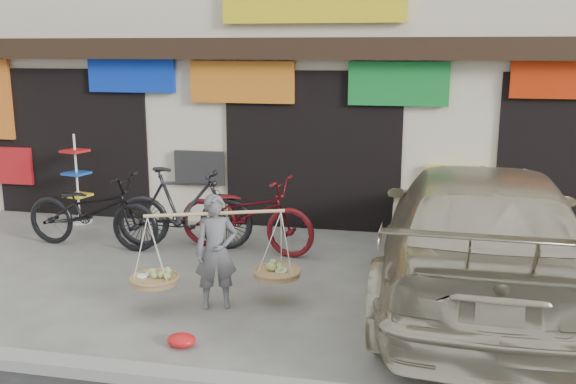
% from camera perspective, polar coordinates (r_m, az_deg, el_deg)
% --- Properties ---
extents(ground, '(70.00, 70.00, 0.00)m').
position_cam_1_polar(ground, '(7.95, -2.29, -9.97)').
color(ground, gray).
rests_on(ground, ground).
extents(kerb, '(70.00, 0.25, 0.12)m').
position_cam_1_polar(kerb, '(6.20, -7.04, -16.38)').
color(kerb, gray).
rests_on(kerb, ground).
extents(shophouse_block, '(14.00, 6.32, 7.00)m').
position_cam_1_polar(shophouse_block, '(13.65, 4.42, 14.28)').
color(shophouse_block, beige).
rests_on(shophouse_block, ground).
extents(street_vendor, '(1.92, 1.09, 1.39)m').
position_cam_1_polar(street_vendor, '(7.71, -6.39, -5.78)').
color(street_vendor, slate).
rests_on(street_vendor, ground).
extents(bike_0, '(2.30, 0.92, 1.18)m').
position_cam_1_polar(bike_0, '(10.42, -17.00, -1.58)').
color(bike_0, black).
rests_on(bike_0, ground).
extents(bike_1, '(2.20, 0.86, 1.29)m').
position_cam_1_polar(bike_1, '(10.02, -9.23, -1.44)').
color(bike_1, black).
rests_on(bike_1, ground).
extents(bike_2, '(2.35, 1.19, 1.18)m').
position_cam_1_polar(bike_2, '(9.80, -3.77, -1.94)').
color(bike_2, maroon).
rests_on(bike_2, ground).
extents(suv, '(2.49, 5.87, 1.69)m').
position_cam_1_polar(suv, '(8.21, 16.70, -3.52)').
color(suv, beige).
rests_on(suv, ground).
extents(display_rack, '(0.46, 0.46, 1.60)m').
position_cam_1_polar(display_rack, '(11.97, -18.21, 0.39)').
color(display_rack, silver).
rests_on(display_rack, ground).
extents(red_bag, '(0.31, 0.25, 0.14)m').
position_cam_1_polar(red_bag, '(6.98, -9.45, -12.87)').
color(red_bag, red).
rests_on(red_bag, ground).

